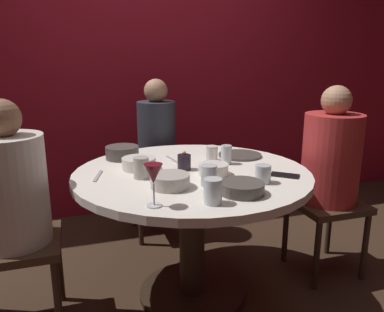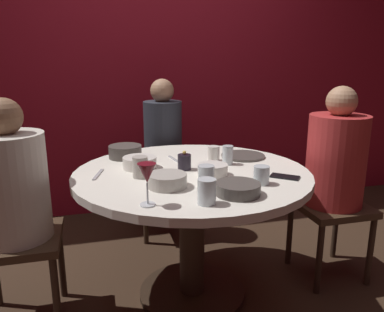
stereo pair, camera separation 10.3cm
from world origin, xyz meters
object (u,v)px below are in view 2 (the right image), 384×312
(seated_diner_left, at_px, (12,190))
(cup_by_right_diner, at_px, (140,167))
(dinner_plate, at_px, (243,156))
(cup_far_edge, at_px, (206,176))
(seated_diner_right, at_px, (336,163))
(bowl_rice_portion, at_px, (125,152))
(bowl_salad_center, at_px, (167,180))
(cup_near_candle, at_px, (261,175))
(bowl_sauce_side, at_px, (140,163))
(bowl_serving_large, at_px, (213,170))
(cup_by_left_diner, at_px, (228,155))
(candle_holder, at_px, (184,162))
(cup_beside_wine, at_px, (214,154))
(cup_center_front, at_px, (207,192))
(dining_table, at_px, (192,200))
(wine_glass, at_px, (147,175))
(seated_diner_back, at_px, (163,142))
(bowl_small_white, at_px, (238,189))
(cell_phone, at_px, (285,177))

(seated_diner_left, distance_m, cup_by_right_diner, 0.61)
(dinner_plate, bearing_deg, cup_far_edge, -128.73)
(seated_diner_right, relative_size, bowl_rice_portion, 6.01)
(bowl_salad_center, xyz_separation_m, cup_near_candle, (0.44, -0.07, 0.01))
(bowl_sauce_side, bearing_deg, cup_near_candle, -38.17)
(bowl_serving_large, relative_size, cup_by_left_diner, 1.44)
(seated_diner_right, distance_m, bowl_serving_large, 0.80)
(cup_by_left_diner, bearing_deg, cup_by_right_diner, -166.78)
(candle_holder, height_order, dinner_plate, candle_holder)
(bowl_rice_portion, distance_m, cup_beside_wine, 0.53)
(seated_diner_right, xyz_separation_m, cup_by_left_diner, (-0.65, 0.07, 0.07))
(candle_holder, distance_m, cup_center_front, 0.51)
(dining_table, xyz_separation_m, dinner_plate, (0.37, 0.20, 0.17))
(cup_by_right_diner, distance_m, cup_far_edge, 0.35)
(dining_table, relative_size, bowl_sauce_side, 6.87)
(dinner_plate, distance_m, bowl_sauce_side, 0.64)
(bowl_salad_center, distance_m, bowl_rice_portion, 0.61)
(cup_beside_wine, bearing_deg, seated_diner_right, -12.88)
(seated_diner_right, distance_m, wine_glass, 1.25)
(bowl_salad_center, relative_size, bowl_rice_portion, 0.93)
(seated_diner_back, distance_m, cup_center_front, 1.33)
(cup_by_right_diner, bearing_deg, bowl_small_white, -42.95)
(seated_diner_right, relative_size, wine_glass, 6.65)
(bowl_sauce_side, distance_m, cup_by_left_diner, 0.49)
(seated_diner_left, bearing_deg, dinner_plate, 9.15)
(candle_holder, distance_m, wine_glass, 0.54)
(bowl_serving_large, bearing_deg, bowl_rice_portion, 130.66)
(bowl_serving_large, bearing_deg, seated_diner_right, 7.37)
(cup_by_right_diner, bearing_deg, seated_diner_right, 2.34)
(wine_glass, bearing_deg, bowl_rice_portion, 91.55)
(cup_by_left_diner, xyz_separation_m, cup_by_right_diner, (-0.50, -0.12, 0.00))
(cell_phone, relative_size, cup_center_front, 1.32)
(bowl_small_white, height_order, cup_near_candle, cup_near_candle)
(seated_diner_right, bearing_deg, dinner_plate, -21.90)
(wine_glass, relative_size, cup_near_candle, 2.02)
(dinner_plate, distance_m, cup_by_left_diner, 0.20)
(bowl_rice_portion, distance_m, cup_near_candle, 0.88)
(seated_diner_left, xyz_separation_m, seated_diner_back, (0.88, 0.85, 0.01))
(candle_holder, height_order, cup_center_front, cup_center_front)
(bowl_rice_portion, bearing_deg, cup_beside_wine, -22.57)
(dinner_plate, xyz_separation_m, cup_beside_wine, (-0.20, -0.04, 0.04))
(cup_beside_wine, bearing_deg, dinner_plate, 11.76)
(bowl_sauce_side, xyz_separation_m, cup_far_edge, (0.26, -0.38, 0.02))
(cup_by_left_diner, relative_size, cup_center_front, 1.00)
(seated_diner_left, distance_m, wine_glass, 0.74)
(dining_table, bearing_deg, cup_by_left_diner, 17.59)
(seated_diner_back, xyz_separation_m, bowl_sauce_side, (-0.26, -0.74, 0.05))
(bowl_small_white, relative_size, cup_center_front, 1.85)
(dinner_plate, xyz_separation_m, bowl_rice_portion, (-0.69, 0.16, 0.03))
(cell_phone, distance_m, cup_by_left_diner, 0.36)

